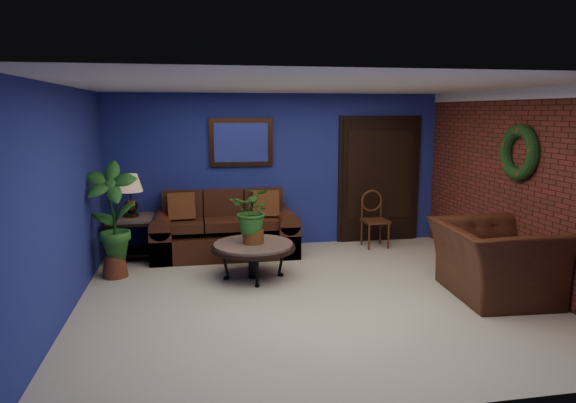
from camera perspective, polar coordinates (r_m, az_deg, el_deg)
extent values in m
plane|color=beige|center=(6.35, 2.61, -10.45)|extent=(5.50, 5.50, 0.00)
cube|color=navy|center=(8.45, -1.15, 3.46)|extent=(5.50, 0.04, 2.50)
cube|color=navy|center=(6.03, -23.66, -0.07)|extent=(0.04, 5.00, 2.50)
cube|color=maroon|center=(7.16, 24.67, 1.34)|extent=(0.04, 5.00, 2.50)
cube|color=silver|center=(5.95, 2.81, 12.73)|extent=(5.50, 5.00, 0.02)
cube|color=white|center=(7.08, 25.18, 10.81)|extent=(0.03, 5.00, 0.14)
cube|color=#402512|center=(8.30, -5.24, 6.55)|extent=(1.02, 0.06, 0.77)
cube|color=black|center=(8.90, 10.08, 2.34)|extent=(1.44, 0.06, 2.18)
torus|color=black|center=(7.12, 24.31, 4.97)|extent=(0.16, 0.72, 0.72)
cube|color=#441E13|center=(8.06, -7.00, -4.68)|extent=(2.22, 0.96, 0.36)
cube|color=#441E13|center=(8.32, -7.20, -1.85)|extent=(1.90, 0.26, 0.91)
cube|color=#441E13|center=(7.91, -11.60, -2.57)|extent=(0.61, 0.66, 0.14)
cube|color=#441E13|center=(7.92, -7.02, -2.42)|extent=(0.61, 0.66, 0.14)
cube|color=#441E13|center=(7.98, -2.48, -2.26)|extent=(0.61, 0.66, 0.14)
cube|color=#441E13|center=(8.05, -13.79, -4.40)|extent=(0.32, 0.96, 0.50)
cube|color=#441E13|center=(8.15, -0.32, -3.92)|extent=(0.32, 0.96, 0.50)
cube|color=#5E3217|center=(7.90, -11.77, -0.54)|extent=(0.40, 0.12, 0.40)
cube|color=#5E3217|center=(7.97, -2.44, -0.24)|extent=(0.40, 0.12, 0.40)
cylinder|color=#4D4944|center=(6.88, -3.87, -4.84)|extent=(1.06, 1.06, 0.05)
cylinder|color=black|center=(6.89, -3.87, -5.12)|extent=(1.12, 1.12, 0.05)
cylinder|color=black|center=(6.95, -3.85, -6.76)|extent=(0.14, 0.14, 0.43)
cube|color=#4D4944|center=(8.05, -16.97, -1.79)|extent=(0.68, 0.68, 0.05)
cube|color=black|center=(8.06, -16.96, -2.07)|extent=(0.72, 0.72, 0.04)
cube|color=black|center=(8.17, -16.79, -5.29)|extent=(0.61, 0.61, 0.03)
cylinder|color=black|center=(7.89, -19.14, -4.50)|extent=(0.03, 0.03, 0.63)
cylinder|color=black|center=(7.82, -15.01, -4.41)|extent=(0.03, 0.03, 0.63)
cylinder|color=black|center=(8.43, -18.57, -3.55)|extent=(0.03, 0.03, 0.63)
cylinder|color=black|center=(8.37, -14.71, -3.45)|extent=(0.03, 0.03, 0.63)
cylinder|color=#402512|center=(8.04, -16.99, -1.45)|extent=(0.22, 0.22, 0.05)
sphere|color=#402512|center=(8.02, -17.03, -0.67)|extent=(0.20, 0.20, 0.20)
cylinder|color=#402512|center=(7.99, -17.09, 0.51)|extent=(0.02, 0.02, 0.26)
cone|color=#9F7C60|center=(7.97, -17.16, 1.83)|extent=(0.37, 0.37, 0.26)
cube|color=#5A2E19|center=(8.55, 9.67, -2.15)|extent=(0.41, 0.41, 0.04)
torus|color=#5A2E19|center=(8.65, 9.28, 0.08)|extent=(0.37, 0.05, 0.37)
cylinder|color=#5A2E19|center=(8.38, 9.00, -3.97)|extent=(0.03, 0.03, 0.42)
cylinder|color=#5A2E19|center=(8.51, 11.11, -3.82)|extent=(0.03, 0.03, 0.42)
cylinder|color=#5A2E19|center=(8.69, 8.18, -3.45)|extent=(0.03, 0.03, 0.42)
cylinder|color=#5A2E19|center=(8.81, 10.23, -3.31)|extent=(0.03, 0.03, 0.42)
imported|color=#441E13|center=(6.69, 21.77, -6.13)|extent=(1.26, 1.42, 0.88)
cylinder|color=brown|center=(6.85, -3.88, -3.91)|extent=(0.28, 0.28, 0.18)
imported|color=#1F591B|center=(6.77, -3.92, -0.99)|extent=(0.70, 0.65, 0.63)
cylinder|color=brown|center=(7.60, 19.38, -6.74)|extent=(0.26, 0.26, 0.20)
imported|color=#1F591B|center=(7.51, 19.54, -4.07)|extent=(0.41, 0.36, 0.63)
cylinder|color=brown|center=(7.37, -18.67, -6.80)|extent=(0.34, 0.34, 0.30)
imported|color=#1F591B|center=(7.20, -19.01, -1.00)|extent=(0.73, 0.53, 1.32)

